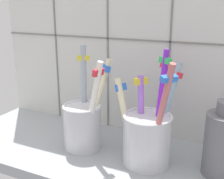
% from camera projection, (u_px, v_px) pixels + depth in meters
% --- Properties ---
extents(counter_slab, '(0.64, 0.22, 0.02)m').
position_uv_depth(counter_slab, '(113.00, 159.00, 0.52)').
color(counter_slab, '#9EA3A8').
rests_on(counter_slab, ground).
extents(tile_wall_back, '(0.64, 0.02, 0.45)m').
position_uv_depth(tile_wall_back, '(140.00, 32.00, 0.56)').
color(tile_wall_back, silver).
rests_on(tile_wall_back, ground).
extents(toothbrush_cup_left, '(0.09, 0.08, 0.19)m').
position_uv_depth(toothbrush_cup_left, '(82.00, 123.00, 0.52)').
color(toothbrush_cup_left, silver).
rests_on(toothbrush_cup_left, counter_slab).
extents(toothbrush_cup_right, '(0.12, 0.13, 0.19)m').
position_uv_depth(toothbrush_cup_right, '(147.00, 135.00, 0.47)').
color(toothbrush_cup_right, silver).
rests_on(toothbrush_cup_right, counter_slab).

